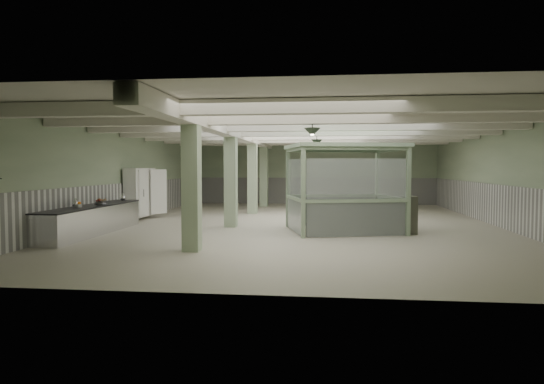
# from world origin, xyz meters

# --- Properties ---
(floor) EXTENTS (20.00, 20.00, 0.00)m
(floor) POSITION_xyz_m (0.00, 0.00, 0.00)
(floor) COLOR beige
(floor) RESTS_ON ground
(ceiling) EXTENTS (14.00, 20.00, 0.02)m
(ceiling) POSITION_xyz_m (0.00, 0.00, 3.60)
(ceiling) COLOR silver
(ceiling) RESTS_ON wall_back
(wall_back) EXTENTS (14.00, 0.02, 3.60)m
(wall_back) POSITION_xyz_m (0.00, 10.00, 1.80)
(wall_back) COLOR #A3B590
(wall_back) RESTS_ON floor
(wall_front) EXTENTS (14.00, 0.02, 3.60)m
(wall_front) POSITION_xyz_m (0.00, -10.00, 1.80)
(wall_front) COLOR #A3B590
(wall_front) RESTS_ON floor
(wall_left) EXTENTS (0.02, 20.00, 3.60)m
(wall_left) POSITION_xyz_m (-7.00, 0.00, 1.80)
(wall_left) COLOR #A3B590
(wall_left) RESTS_ON floor
(wall_right) EXTENTS (0.02, 20.00, 3.60)m
(wall_right) POSITION_xyz_m (7.00, 0.00, 1.80)
(wall_right) COLOR #A3B590
(wall_right) RESTS_ON floor
(wainscot_left) EXTENTS (0.05, 19.90, 1.50)m
(wainscot_left) POSITION_xyz_m (-6.97, 0.00, 0.75)
(wainscot_left) COLOR white
(wainscot_left) RESTS_ON floor
(wainscot_right) EXTENTS (0.05, 19.90, 1.50)m
(wainscot_right) POSITION_xyz_m (6.97, 0.00, 0.75)
(wainscot_right) COLOR white
(wainscot_right) RESTS_ON floor
(wainscot_back) EXTENTS (13.90, 0.05, 1.50)m
(wainscot_back) POSITION_xyz_m (0.00, 9.97, 0.75)
(wainscot_back) COLOR white
(wainscot_back) RESTS_ON floor
(girder) EXTENTS (0.45, 19.90, 0.40)m
(girder) POSITION_xyz_m (-2.50, 0.00, 3.38)
(girder) COLOR silver
(girder) RESTS_ON ceiling
(beam_a) EXTENTS (13.90, 0.35, 0.32)m
(beam_a) POSITION_xyz_m (0.00, -7.50, 3.42)
(beam_a) COLOR silver
(beam_a) RESTS_ON ceiling
(beam_b) EXTENTS (13.90, 0.35, 0.32)m
(beam_b) POSITION_xyz_m (0.00, -5.00, 3.42)
(beam_b) COLOR silver
(beam_b) RESTS_ON ceiling
(beam_c) EXTENTS (13.90, 0.35, 0.32)m
(beam_c) POSITION_xyz_m (0.00, -2.50, 3.42)
(beam_c) COLOR silver
(beam_c) RESTS_ON ceiling
(beam_d) EXTENTS (13.90, 0.35, 0.32)m
(beam_d) POSITION_xyz_m (0.00, 0.00, 3.42)
(beam_d) COLOR silver
(beam_d) RESTS_ON ceiling
(beam_e) EXTENTS (13.90, 0.35, 0.32)m
(beam_e) POSITION_xyz_m (0.00, 2.50, 3.42)
(beam_e) COLOR silver
(beam_e) RESTS_ON ceiling
(beam_f) EXTENTS (13.90, 0.35, 0.32)m
(beam_f) POSITION_xyz_m (0.00, 5.00, 3.42)
(beam_f) COLOR silver
(beam_f) RESTS_ON ceiling
(beam_g) EXTENTS (13.90, 0.35, 0.32)m
(beam_g) POSITION_xyz_m (0.00, 7.50, 3.42)
(beam_g) COLOR silver
(beam_g) RESTS_ON ceiling
(column_a) EXTENTS (0.42, 0.42, 3.60)m
(column_a) POSITION_xyz_m (-2.50, -6.00, 1.80)
(column_a) COLOR #A3BA95
(column_a) RESTS_ON floor
(column_b) EXTENTS (0.42, 0.42, 3.60)m
(column_b) POSITION_xyz_m (-2.50, -1.00, 1.80)
(column_b) COLOR #A3BA95
(column_b) RESTS_ON floor
(column_c) EXTENTS (0.42, 0.42, 3.60)m
(column_c) POSITION_xyz_m (-2.50, 4.00, 1.80)
(column_c) COLOR #A3BA95
(column_c) RESTS_ON floor
(column_d) EXTENTS (0.42, 0.42, 3.60)m
(column_d) POSITION_xyz_m (-2.50, 8.00, 1.80)
(column_d) COLOR #A3BA95
(column_d) RESTS_ON floor
(pendant_front) EXTENTS (0.44, 0.44, 0.22)m
(pendant_front) POSITION_xyz_m (0.50, -5.00, 3.05)
(pendant_front) COLOR #314030
(pendant_front) RESTS_ON ceiling
(pendant_mid) EXTENTS (0.44, 0.44, 0.22)m
(pendant_mid) POSITION_xyz_m (0.50, 0.50, 3.05)
(pendant_mid) COLOR #314030
(pendant_mid) RESTS_ON ceiling
(pendant_back) EXTENTS (0.44, 0.44, 0.22)m
(pendant_back) POSITION_xyz_m (0.50, 5.50, 3.05)
(pendant_back) COLOR #314030
(pendant_back) RESTS_ON ceiling
(prep_counter) EXTENTS (0.96, 5.51, 0.91)m
(prep_counter) POSITION_xyz_m (-6.54, -3.33, 0.46)
(prep_counter) COLOR silver
(prep_counter) RESTS_ON floor
(pitcher_near) EXTENTS (0.22, 0.25, 0.28)m
(pitcher_near) POSITION_xyz_m (-6.42, -1.20, 1.04)
(pitcher_near) COLOR silver
(pitcher_near) RESTS_ON prep_counter
(pitcher_far) EXTENTS (0.23, 0.26, 0.29)m
(pitcher_far) POSITION_xyz_m (-6.66, -4.08, 1.04)
(pitcher_far) COLOR silver
(pitcher_far) RESTS_ON prep_counter
(veg_colander) EXTENTS (0.50, 0.50, 0.19)m
(veg_colander) POSITION_xyz_m (-6.41, -2.94, 0.99)
(veg_colander) COLOR #444449
(veg_colander) RESTS_ON prep_counter
(orange_bowl) EXTENTS (0.35, 0.35, 0.10)m
(orange_bowl) POSITION_xyz_m (-6.62, -4.03, 0.95)
(orange_bowl) COLOR #B2B2B7
(orange_bowl) RESTS_ON prep_counter
(walkin_cooler) EXTENTS (0.93, 2.13, 1.95)m
(walkin_cooler) POSITION_xyz_m (-6.62, 1.00, 0.98)
(walkin_cooler) COLOR white
(walkin_cooler) RESTS_ON floor
(guard_booth) EXTENTS (4.17, 3.78, 2.87)m
(guard_booth) POSITION_xyz_m (1.45, -1.72, 1.90)
(guard_booth) COLOR #8EA786
(guard_booth) RESTS_ON floor
(filing_cabinet) EXTENTS (0.49, 0.62, 1.20)m
(filing_cabinet) POSITION_xyz_m (3.49, -2.12, 0.60)
(filing_cabinet) COLOR #545648
(filing_cabinet) RESTS_ON floor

